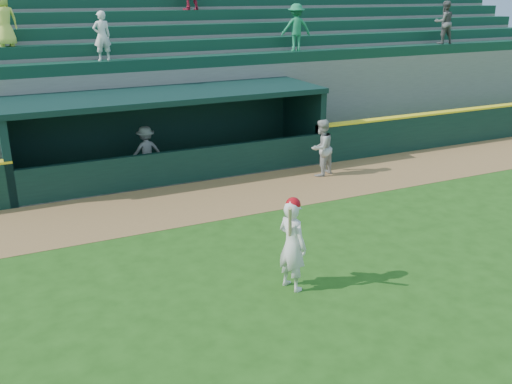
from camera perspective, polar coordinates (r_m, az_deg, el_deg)
ground at (r=11.21m, az=3.53°, el=-8.78°), size 120.00×120.00×0.00m
warning_track at (r=15.30m, az=-5.28°, el=-0.82°), size 40.00×3.00×0.01m
field_wall_right at (r=23.31m, az=22.78°, el=6.39°), size 15.50×0.30×1.20m
wall_stripe_right at (r=23.19m, az=22.98°, el=7.91°), size 15.50×0.32×0.06m
dugout_player_front at (r=17.18m, az=6.54°, el=4.41°), size 1.02×0.92×1.71m
dugout_player_inside at (r=17.44m, az=-10.92°, el=4.05°), size 1.00×0.61×1.50m
dugout at (r=17.75m, az=-8.91°, el=6.47°), size 9.40×2.80×2.46m
stands at (r=21.93m, az=-12.48°, el=11.49°), size 34.50×6.34×7.60m
batter_at_plate at (r=10.54m, az=3.65°, el=-5.17°), size 0.62×0.81×1.83m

